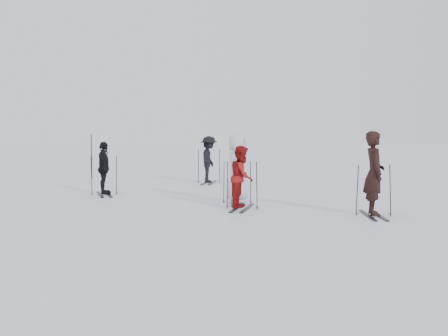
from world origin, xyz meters
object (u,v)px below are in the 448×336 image
(skier_grey, at_px, (237,169))
(skier_uphill_left, at_px, (104,169))
(skier_near_dark, at_px, (374,174))
(piste_marker, at_px, (91,156))
(skier_red, at_px, (242,178))
(skier_uphill_far, at_px, (209,160))

(skier_grey, bearing_deg, skier_uphill_left, 65.31)
(skier_near_dark, distance_m, piste_marker, 13.86)
(skier_near_dark, distance_m, skier_red, 3.35)
(skier_uphill_far, bearing_deg, skier_near_dark, -145.50)
(skier_near_dark, relative_size, skier_grey, 1.05)
(skier_red, xyz_separation_m, skier_grey, (-0.00, 1.08, 0.15))
(skier_red, relative_size, skier_uphill_left, 0.98)
(skier_uphill_left, xyz_separation_m, skier_uphill_far, (3.53, 3.61, 0.06))
(skier_grey, relative_size, skier_uphill_far, 1.07)
(skier_grey, height_order, piste_marker, skier_grey)
(skier_near_dark, distance_m, skier_uphill_left, 8.50)
(skier_near_dark, bearing_deg, skier_uphill_far, 29.37)
(skier_uphill_left, bearing_deg, skier_uphill_far, -56.66)
(skier_grey, xyz_separation_m, skier_uphill_far, (-0.43, 5.93, -0.06))
(skier_grey, height_order, skier_uphill_far, skier_grey)
(skier_near_dark, bearing_deg, skier_grey, 56.68)
(skier_uphill_left, relative_size, piste_marker, 0.89)
(skier_red, distance_m, piste_marker, 10.98)
(skier_near_dark, relative_size, skier_red, 1.24)
(skier_uphill_left, bearing_deg, skier_near_dark, -137.50)
(skier_red, height_order, skier_uphill_left, skier_uphill_left)
(skier_near_dark, height_order, skier_uphill_far, skier_near_dark)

